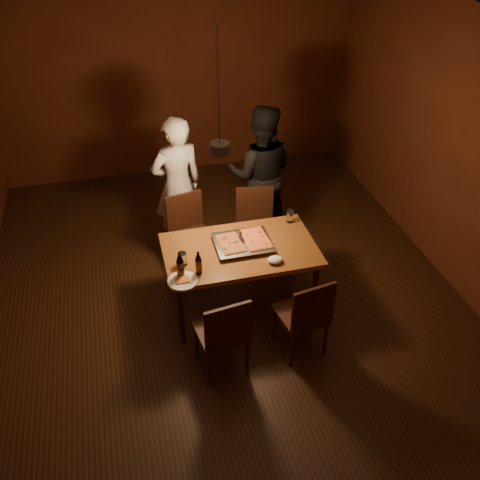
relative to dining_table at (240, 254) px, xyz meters
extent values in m
plane|color=#341E0E|center=(-0.14, 0.20, -0.68)|extent=(6.00, 6.00, 0.00)
plane|color=beige|center=(-0.14, 0.20, 2.12)|extent=(6.00, 6.00, 0.00)
plane|color=#5B2814|center=(-0.14, 3.20, 0.72)|extent=(5.00, 0.00, 5.00)
plane|color=#5B2814|center=(-0.14, -2.80, 0.72)|extent=(5.00, 0.00, 5.00)
plane|color=#5B2814|center=(2.36, 0.20, 0.72)|extent=(0.00, 6.00, 6.00)
cube|color=brown|center=(0.00, 0.00, 0.05)|extent=(1.50, 0.90, 0.05)
cylinder|color=#38190F|center=(-0.67, -0.37, -0.33)|extent=(0.06, 0.06, 0.70)
cylinder|color=#38190F|center=(0.67, -0.37, -0.33)|extent=(0.06, 0.06, 0.70)
cylinder|color=#38190F|center=(-0.67, 0.37, -0.33)|extent=(0.06, 0.06, 0.70)
cylinder|color=#38190F|center=(0.67, 0.37, -0.33)|extent=(0.06, 0.06, 0.70)
cube|color=#38190F|center=(-0.37, 0.74, -0.25)|extent=(0.50, 0.50, 0.04)
cube|color=#38190F|center=(-0.41, 0.93, -0.01)|extent=(0.42, 0.12, 0.45)
cube|color=#38190F|center=(0.35, 0.68, -0.25)|extent=(0.49, 0.49, 0.04)
cube|color=#38190F|center=(0.39, 0.87, -0.01)|extent=(0.42, 0.11, 0.45)
cube|color=#38190F|center=(-0.37, -0.76, -0.25)|extent=(0.47, 0.47, 0.04)
cube|color=#38190F|center=(-0.34, -0.94, -0.01)|extent=(0.42, 0.09, 0.45)
cube|color=#38190F|center=(0.40, -0.71, -0.25)|extent=(0.48, 0.48, 0.04)
cube|color=#38190F|center=(0.44, -0.90, -0.01)|extent=(0.42, 0.10, 0.45)
cube|color=silver|center=(0.04, 0.04, 0.10)|extent=(0.56, 0.46, 0.05)
cube|color=maroon|center=(-0.09, 0.03, 0.13)|extent=(0.25, 0.37, 0.02)
cube|color=gold|center=(0.17, 0.04, 0.13)|extent=(0.27, 0.40, 0.02)
cylinder|color=black|center=(-0.63, -0.28, 0.16)|extent=(0.07, 0.07, 0.17)
cone|color=black|center=(-0.63, -0.28, 0.29)|extent=(0.07, 0.07, 0.10)
cylinder|color=black|center=(-0.46, -0.28, 0.15)|extent=(0.06, 0.06, 0.15)
cone|color=black|center=(-0.46, -0.28, 0.27)|extent=(0.06, 0.06, 0.09)
cylinder|color=silver|center=(-0.59, -0.12, 0.14)|extent=(0.08, 0.08, 0.13)
cylinder|color=silver|center=(0.62, 0.33, 0.14)|extent=(0.07, 0.07, 0.14)
cylinder|color=white|center=(-0.63, -0.36, 0.08)|extent=(0.28, 0.28, 0.02)
cube|color=gold|center=(-0.63, -0.36, 0.10)|extent=(0.12, 0.10, 0.01)
ellipsoid|color=white|center=(0.27, -0.30, 0.10)|extent=(0.15, 0.11, 0.06)
imported|color=silver|center=(-0.42, 1.24, 0.15)|extent=(0.68, 0.52, 1.65)
imported|color=black|center=(0.57, 1.25, 0.16)|extent=(0.96, 0.84, 1.68)
cylinder|color=black|center=(-0.14, 0.20, 1.07)|extent=(0.18, 0.18, 0.10)
cylinder|color=black|center=(-0.14, 0.20, 1.62)|extent=(0.01, 0.01, 1.00)
camera|label=1|loc=(-1.03, -4.08, 3.20)|focal=40.00mm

